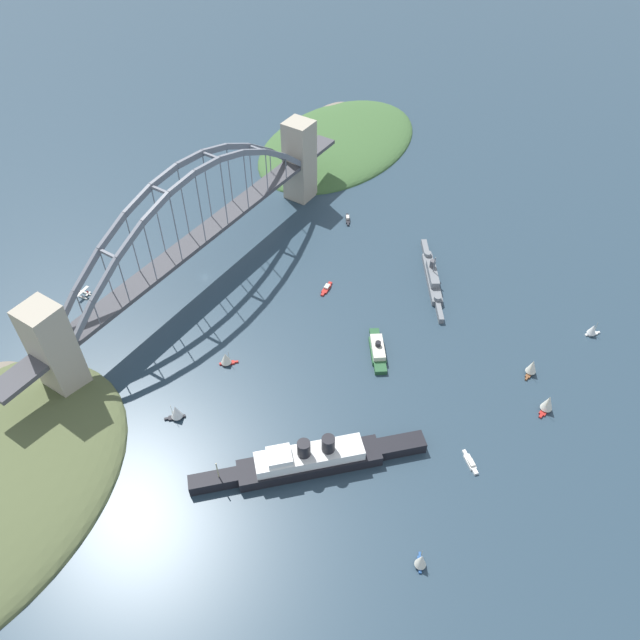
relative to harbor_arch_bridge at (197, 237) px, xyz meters
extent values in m
plane|color=#283D4C|center=(0.00, 0.00, -28.51)|extent=(1400.00, 1400.00, 0.00)
cube|color=#ADA38E|center=(-97.70, 0.00, -2.08)|extent=(15.67, 16.48, 52.86)
cube|color=#ADA38E|center=(97.70, 0.00, -2.08)|extent=(15.67, 16.48, 52.86)
cube|color=#47474C|center=(0.00, 0.00, -1.62)|extent=(179.72, 12.95, 2.40)
cube|color=#47474C|center=(-117.53, 0.00, -1.62)|extent=(24.00, 12.95, 2.40)
cube|color=#47474C|center=(117.53, 0.00, -1.62)|extent=(24.00, 12.95, 2.40)
cube|color=slate|center=(-84.40, -5.83, 6.14)|extent=(20.80, 1.80, 17.99)
cube|color=slate|center=(-65.64, -5.83, 19.93)|extent=(20.49, 1.80, 14.76)
cube|color=slate|center=(-46.89, -5.83, 30.28)|extent=(20.09, 1.80, 11.53)
cube|color=slate|center=(-28.13, -5.83, 37.18)|extent=(19.61, 1.80, 8.26)
cube|color=slate|center=(-9.38, -5.83, 40.63)|extent=(19.05, 1.80, 4.91)
cube|color=slate|center=(9.38, -5.83, 40.63)|extent=(19.05, 1.80, 4.91)
cube|color=slate|center=(28.13, -5.83, 37.18)|extent=(19.61, 1.80, 8.26)
cube|color=slate|center=(46.89, -5.83, 30.28)|extent=(20.09, 1.80, 11.53)
cube|color=slate|center=(65.64, -5.83, 19.93)|extent=(20.49, 1.80, 14.76)
cube|color=slate|center=(84.40, -5.83, 6.14)|extent=(20.80, 1.80, 17.99)
cube|color=slate|center=(-84.40, 5.83, 6.14)|extent=(20.80, 1.80, 17.99)
cube|color=slate|center=(-65.64, 5.83, 19.93)|extent=(20.49, 1.80, 14.76)
cube|color=slate|center=(-46.89, 5.83, 30.28)|extent=(20.09, 1.80, 11.53)
cube|color=slate|center=(-28.13, 5.83, 37.18)|extent=(19.61, 1.80, 8.26)
cube|color=slate|center=(-9.38, 5.83, 40.63)|extent=(19.05, 1.80, 4.91)
cube|color=slate|center=(9.38, 5.83, 40.63)|extent=(19.05, 1.80, 4.91)
cube|color=slate|center=(28.13, 5.83, 37.18)|extent=(19.61, 1.80, 8.26)
cube|color=slate|center=(46.89, 5.83, 30.28)|extent=(20.09, 1.80, 11.53)
cube|color=slate|center=(65.64, 5.83, 19.93)|extent=(20.49, 1.80, 14.76)
cube|color=slate|center=(84.40, 5.83, 6.14)|extent=(20.80, 1.80, 17.99)
cube|color=slate|center=(-93.78, 0.00, -1.62)|extent=(1.40, 11.66, 1.40)
cube|color=slate|center=(-56.27, 0.00, 25.97)|extent=(1.40, 11.66, 1.40)
cube|color=slate|center=(-18.76, 0.00, 39.76)|extent=(1.40, 11.66, 1.40)
cube|color=slate|center=(18.76, 0.00, 39.76)|extent=(1.40, 11.66, 1.40)
cube|color=slate|center=(56.27, 0.00, 25.97)|extent=(1.40, 11.66, 1.40)
cube|color=slate|center=(93.78, 0.00, -1.62)|extent=(1.40, 11.66, 1.40)
cylinder|color=slate|center=(-75.02, -5.83, 6.74)|extent=(0.56, 0.56, 14.32)
cylinder|color=slate|center=(-75.02, 5.83, 6.74)|extent=(0.56, 0.56, 14.32)
cylinder|color=slate|center=(-56.27, -5.83, 12.77)|extent=(0.56, 0.56, 26.39)
cylinder|color=slate|center=(-56.27, 5.83, 12.77)|extent=(0.56, 0.56, 26.39)
cylinder|color=slate|center=(-37.51, -5.83, 17.09)|extent=(0.56, 0.56, 35.01)
cylinder|color=slate|center=(-37.51, 5.83, 17.09)|extent=(0.56, 0.56, 35.01)
cylinder|color=slate|center=(-18.76, -5.83, 19.67)|extent=(0.56, 0.56, 40.19)
cylinder|color=slate|center=(-18.76, 5.83, 19.67)|extent=(0.56, 0.56, 40.19)
cylinder|color=slate|center=(0.00, -5.83, 20.53)|extent=(0.56, 0.56, 41.91)
cylinder|color=slate|center=(0.00, 5.83, 20.53)|extent=(0.56, 0.56, 41.91)
cylinder|color=slate|center=(18.76, -5.83, 19.67)|extent=(0.56, 0.56, 40.19)
cylinder|color=slate|center=(18.76, 5.83, 19.67)|extent=(0.56, 0.56, 40.19)
cylinder|color=slate|center=(37.51, -5.83, 17.09)|extent=(0.56, 0.56, 35.01)
cylinder|color=slate|center=(37.51, 5.83, 17.09)|extent=(0.56, 0.56, 35.01)
cylinder|color=slate|center=(56.27, -5.83, 12.77)|extent=(0.56, 0.56, 26.39)
cylinder|color=slate|center=(56.27, 5.83, 12.77)|extent=(0.56, 0.56, 26.39)
cylinder|color=slate|center=(75.02, -5.83, 6.74)|extent=(0.56, 0.56, 14.32)
cylinder|color=slate|center=(75.02, 5.83, 6.74)|extent=(0.56, 0.56, 14.32)
ellipsoid|color=#3D6033|center=(-169.95, -15.51, -28.51)|extent=(151.45, 97.44, 16.47)
ellipsoid|color=#756B5B|center=(-204.02, -42.31, -28.51)|extent=(53.01, 29.23, 9.06)
cube|color=black|center=(70.59, 120.31, -25.65)|extent=(52.90, 52.19, 5.72)
cube|color=black|center=(99.97, 91.52, -25.65)|extent=(19.54, 19.35, 5.72)
cube|color=black|center=(41.21, 149.10, -25.65)|extent=(20.52, 20.34, 5.72)
cube|color=white|center=(70.59, 120.31, -20.25)|extent=(40.56, 40.04, 5.09)
cube|color=white|center=(79.68, 111.40, -16.10)|extent=(13.89, 13.88, 3.20)
cylinder|color=black|center=(72.24, 118.69, -13.85)|extent=(5.67, 5.67, 7.70)
cylinder|color=black|center=(64.81, 125.98, -13.85)|extent=(5.67, 5.67, 7.70)
cylinder|color=tan|center=(98.14, 93.32, -17.79)|extent=(0.50, 0.50, 10.00)
cube|color=slate|center=(-67.85, 111.17, -26.85)|extent=(37.33, 28.04, 3.31)
cube|color=slate|center=(-45.17, 126.63, -26.85)|extent=(12.83, 9.91, 3.31)
cube|color=slate|center=(-90.54, 95.71, -26.85)|extent=(13.13, 10.35, 3.31)
cube|color=slate|center=(-67.85, 111.17, -23.28)|extent=(19.66, 15.47, 3.82)
cylinder|color=slate|center=(-52.26, 121.79, -24.09)|extent=(4.11, 4.11, 2.20)
cylinder|color=slate|center=(-83.45, 100.54, -24.09)|extent=(4.11, 4.11, 2.20)
cylinder|color=slate|center=(-67.85, 111.17, -16.37)|extent=(0.60, 0.60, 10.00)
cylinder|color=#4C4C51|center=(-71.26, 108.85, -19.17)|extent=(3.23, 3.23, 4.40)
cube|color=#23512D|center=(-3.03, 112.24, -27.20)|extent=(18.50, 16.25, 2.61)
cube|color=#23512D|center=(-12.56, 105.21, -27.20)|extent=(7.71, 7.51, 2.61)
cube|color=#23512D|center=(6.51, 119.27, -27.20)|extent=(8.30, 8.31, 2.61)
cube|color=beige|center=(-3.03, 112.24, -24.53)|extent=(16.68, 14.51, 2.74)
cylinder|color=black|center=(-3.03, 112.24, -21.96)|extent=(2.84, 2.84, 2.40)
cylinder|color=#B7B7B2|center=(50.86, -44.07, -28.06)|extent=(1.80, 5.84, 0.90)
cylinder|color=#B7B7B2|center=(47.39, -44.62, -28.06)|extent=(1.80, 5.84, 0.90)
cylinder|color=maroon|center=(50.86, -44.07, -26.92)|extent=(0.14, 0.14, 1.37)
cylinder|color=maroon|center=(47.39, -44.62, -26.92)|extent=(0.14, 0.14, 1.37)
ellipsoid|color=beige|center=(49.13, -44.35, -25.59)|extent=(2.36, 6.97, 1.30)
cylinder|color=maroon|center=(49.62, -47.39, -25.59)|extent=(1.34, 0.98, 1.23)
cube|color=beige|center=(49.26, -45.19, -25.03)|extent=(9.28, 3.12, 0.20)
cube|color=beige|center=(48.65, -41.37, -25.46)|extent=(3.60, 1.64, 0.12)
cube|color=maroon|center=(48.65, -41.37, -24.19)|extent=(0.29, 1.11, 1.50)
cube|color=black|center=(83.45, 54.14, -28.02)|extent=(5.80, 5.82, 0.98)
cube|color=black|center=(86.16, 51.40, -28.02)|extent=(2.13, 2.14, 0.98)
cube|color=black|center=(80.73, 56.88, -28.02)|extent=(2.29, 2.29, 0.98)
cylinder|color=tan|center=(83.79, 53.79, -23.17)|extent=(0.16, 0.16, 8.71)
cone|color=white|center=(82.60, 54.99, -23.61)|extent=(7.50, 7.50, 6.97)
cube|color=#B2231E|center=(-13.57, 195.33, -28.04)|extent=(6.26, 3.43, 0.94)
cube|color=#B2231E|center=(-9.56, 194.98, -28.04)|extent=(2.12, 1.48, 0.94)
cube|color=#B2231E|center=(-17.57, 195.68, -28.04)|extent=(2.14, 1.75, 0.94)
cylinder|color=tan|center=(-13.07, 195.29, -22.54)|extent=(0.16, 0.16, 10.07)
cone|color=silver|center=(-14.82, 195.44, -23.04)|extent=(5.99, 5.99, 8.06)
cube|color=silver|center=(-75.73, 199.89, -28.06)|extent=(5.22, 5.04, 0.89)
cube|color=silver|center=(-78.21, 202.15, -28.06)|extent=(1.92, 1.87, 0.89)
cube|color=silver|center=(-73.25, 197.64, -28.06)|extent=(2.05, 2.02, 0.89)
cylinder|color=tan|center=(-76.04, 200.18, -24.02)|extent=(0.16, 0.16, 7.20)
cone|color=white|center=(-74.95, 199.19, -24.38)|extent=(6.52, 6.52, 5.76)
cube|color=#234C8C|center=(82.66, 179.26, -28.02)|extent=(5.28, 4.06, 0.97)
cube|color=#234C8C|center=(79.76, 177.73, -28.02)|extent=(1.87, 1.56, 0.97)
cube|color=#234C8C|center=(85.56, 180.78, -28.02)|extent=(1.95, 1.72, 0.97)
cylinder|color=tan|center=(82.30, 179.07, -23.09)|extent=(0.16, 0.16, 8.89)
cone|color=silver|center=(83.57, 179.73, -23.53)|extent=(6.09, 6.09, 7.11)
cube|color=silver|center=(31.12, 177.48, -27.86)|extent=(6.95, 7.51, 1.30)
cube|color=silver|center=(27.92, 173.68, -27.86)|extent=(2.78, 2.90, 1.30)
cube|color=silver|center=(34.32, 181.28, -27.86)|extent=(3.02, 3.10, 1.30)
cube|color=beige|center=(31.72, 178.19, -26.72)|extent=(4.12, 4.30, 0.98)
cube|color=black|center=(-91.18, 40.91, -27.94)|extent=(7.44, 6.13, 1.14)
cube|color=black|center=(-87.12, 43.66, -27.94)|extent=(2.77, 2.47, 1.14)
cube|color=black|center=(-95.24, 38.16, -27.94)|extent=(2.92, 2.69, 1.14)
cube|color=beige|center=(-91.94, 40.40, -26.66)|extent=(4.13, 3.66, 1.40)
cube|color=#B2231E|center=(-28.83, 64.84, -28.00)|extent=(7.73, 4.11, 1.02)
cube|color=#B2231E|center=(-23.99, 65.58, -28.00)|extent=(2.67, 2.02, 1.02)
cube|color=#B2231E|center=(-33.68, 64.09, -28.00)|extent=(2.73, 2.35, 1.02)
cube|color=beige|center=(-29.74, 64.70, -26.89)|extent=(4.00, 2.95, 1.19)
cube|color=brown|center=(-31.22, 181.71, -27.97)|extent=(5.63, 2.37, 1.07)
cube|color=brown|center=(-27.49, 181.66, -27.97)|extent=(1.88, 1.06, 1.07)
cube|color=brown|center=(-34.95, 181.76, -27.97)|extent=(1.88, 1.27, 1.07)
cylinder|color=tan|center=(-30.75, 181.70, -22.94)|extent=(0.16, 0.16, 9.00)
cone|color=silver|center=(-32.38, 181.73, -23.39)|extent=(5.20, 5.20, 7.20)
cube|color=#B2231E|center=(43.87, 53.82, -28.06)|extent=(5.50, 5.64, 0.90)
cube|color=#B2231E|center=(41.28, 56.56, -28.06)|extent=(2.02, 2.06, 0.90)
cube|color=#B2231E|center=(46.47, 51.07, -28.06)|extent=(2.17, 2.19, 0.90)
cylinder|color=tan|center=(43.55, 54.16, -23.76)|extent=(0.16, 0.16, 7.69)
cone|color=silver|center=(44.68, 52.96, -24.15)|extent=(7.34, 7.34, 6.15)
camera|label=1|loc=(188.10, 202.50, 205.00)|focal=34.68mm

